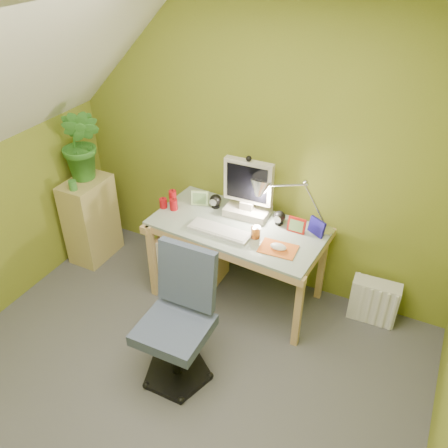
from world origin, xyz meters
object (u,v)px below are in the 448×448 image
at_px(task_chair, 174,329).
at_px(radiator, 374,301).
at_px(side_ledge, 91,219).
at_px(monitor, 248,184).
at_px(desk_lamp, 306,194).
at_px(potted_plant, 82,144).
at_px(desk, 237,262).

bearing_deg(task_chair, radiator, 45.87).
relative_size(side_ledge, task_chair, 0.86).
relative_size(monitor, side_ledge, 0.69).
xyz_separation_m(monitor, desk_lamp, (0.45, 0.00, 0.04)).
bearing_deg(potted_plant, task_chair, -32.86).
height_order(side_ledge, potted_plant, potted_plant).
distance_m(task_chair, radiator, 1.60).
relative_size(desk_lamp, side_ledge, 0.78).
bearing_deg(task_chair, desk_lamp, 65.97).
relative_size(desk, monitor, 2.47).
distance_m(monitor, side_ledge, 1.54).
distance_m(desk, task_chair, 0.92).
distance_m(desk, side_ledge, 1.40).
height_order(desk, side_ledge, side_ledge).
distance_m(monitor, task_chair, 1.21).
bearing_deg(desk, potted_plant, -175.23).
distance_m(side_ledge, task_chair, 1.62).
height_order(potted_plant, task_chair, potted_plant).
relative_size(monitor, desk_lamp, 0.87).
distance_m(potted_plant, task_chair, 1.77).
bearing_deg(task_chair, desk, 87.96).
relative_size(desk, side_ledge, 1.69).
bearing_deg(side_ledge, radiator, 7.04).
relative_size(desk, desk_lamp, 2.16).
bearing_deg(desk, monitor, 93.80).
relative_size(monitor, potted_plant, 0.83).
bearing_deg(potted_plant, desk, 0.97).
bearing_deg(radiator, desk_lamp, -178.67).
xyz_separation_m(potted_plant, radiator, (2.46, 0.25, -0.91)).
bearing_deg(desk_lamp, radiator, -10.01).
bearing_deg(radiator, task_chair, -136.52).
xyz_separation_m(monitor, radiator, (1.06, 0.05, -0.78)).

